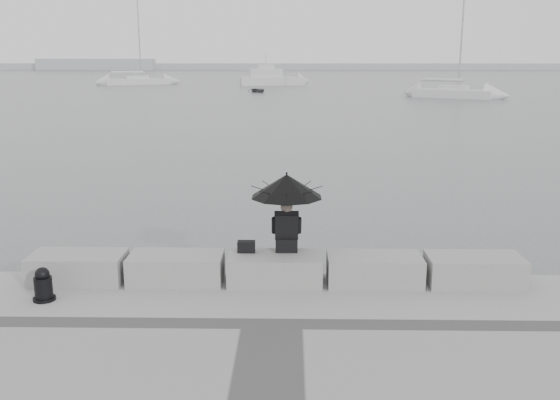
{
  "coord_description": "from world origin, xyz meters",
  "views": [
    {
      "loc": [
        0.27,
        -10.57,
        4.37
      ],
      "look_at": [
        0.02,
        3.0,
        1.15
      ],
      "focal_mm": 40.0,
      "sensor_mm": 36.0,
      "label": 1
    }
  ],
  "objects_px": {
    "seated_person": "(287,194)",
    "motor_cruiser": "(272,78)",
    "mooring_bollard": "(43,287)",
    "dinghy": "(258,90)",
    "sailboat_right": "(453,92)",
    "sailboat_left": "(137,81)"
  },
  "relations": [
    {
      "from": "sailboat_left",
      "to": "motor_cruiser",
      "type": "distance_m",
      "value": 18.91
    },
    {
      "from": "sailboat_left",
      "to": "dinghy",
      "type": "distance_m",
      "value": 24.37
    },
    {
      "from": "sailboat_right",
      "to": "motor_cruiser",
      "type": "xyz_separation_m",
      "value": [
        -18.66,
        24.26,
        0.37
      ]
    },
    {
      "from": "dinghy",
      "to": "sailboat_right",
      "type": "bearing_deg",
      "value": -52.19
    },
    {
      "from": "sailboat_right",
      "to": "motor_cruiser",
      "type": "bearing_deg",
      "value": 155.62
    },
    {
      "from": "sailboat_right",
      "to": "motor_cruiser",
      "type": "relative_size",
      "value": 1.43
    },
    {
      "from": "mooring_bollard",
      "to": "sailboat_right",
      "type": "height_order",
      "value": "sailboat_right"
    },
    {
      "from": "mooring_bollard",
      "to": "dinghy",
      "type": "xyz_separation_m",
      "value": [
        0.16,
        62.06,
        -0.5
      ]
    },
    {
      "from": "sailboat_left",
      "to": "sailboat_right",
      "type": "height_order",
      "value": "same"
    },
    {
      "from": "sailboat_right",
      "to": "dinghy",
      "type": "bearing_deg",
      "value": -175.7
    },
    {
      "from": "mooring_bollard",
      "to": "motor_cruiser",
      "type": "xyz_separation_m",
      "value": [
        1.26,
        77.63,
        0.16
      ]
    },
    {
      "from": "seated_person",
      "to": "motor_cruiser",
      "type": "relative_size",
      "value": 0.15
    },
    {
      "from": "sailboat_right",
      "to": "seated_person",
      "type": "bearing_deg",
      "value": -79.02
    },
    {
      "from": "seated_person",
      "to": "motor_cruiser",
      "type": "height_order",
      "value": "motor_cruiser"
    },
    {
      "from": "mooring_bollard",
      "to": "sailboat_right",
      "type": "bearing_deg",
      "value": 69.54
    },
    {
      "from": "seated_person",
      "to": "motor_cruiser",
      "type": "distance_m",
      "value": 76.54
    },
    {
      "from": "sailboat_right",
      "to": "dinghy",
      "type": "height_order",
      "value": "sailboat_right"
    },
    {
      "from": "motor_cruiser",
      "to": "dinghy",
      "type": "xyz_separation_m",
      "value": [
        -1.09,
        -15.57,
        -0.66
      ]
    },
    {
      "from": "seated_person",
      "to": "sailboat_right",
      "type": "height_order",
      "value": "sailboat_right"
    },
    {
      "from": "mooring_bollard",
      "to": "motor_cruiser",
      "type": "relative_size",
      "value": 0.06
    },
    {
      "from": "mooring_bollard",
      "to": "dinghy",
      "type": "relative_size",
      "value": 0.2
    },
    {
      "from": "sailboat_right",
      "to": "sailboat_left",
      "type": "bearing_deg",
      "value": 174.02
    }
  ]
}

